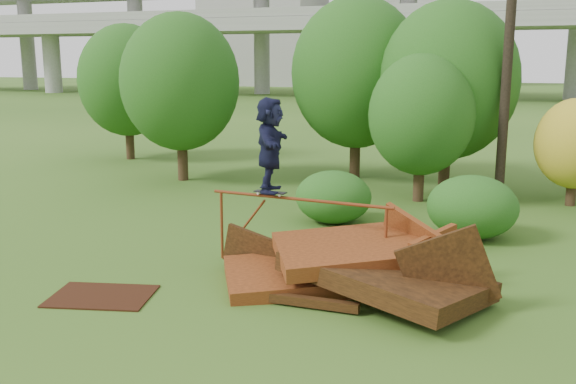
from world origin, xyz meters
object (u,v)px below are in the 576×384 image
(scrap_pile, at_px, (354,268))
(utility_pole, at_px, (511,18))
(flat_plate, at_px, (102,296))
(skater, at_px, (270,145))

(scrap_pile, xyz_separation_m, utility_pole, (2.30, 8.45, 4.92))
(flat_plate, bearing_deg, skater, 50.97)
(scrap_pile, bearing_deg, utility_pole, 74.80)
(flat_plate, bearing_deg, utility_pole, 57.84)
(utility_pole, bearing_deg, flat_plate, -122.16)
(skater, height_order, flat_plate, skater)
(skater, height_order, utility_pole, utility_pole)
(skater, xyz_separation_m, utility_pole, (4.29, 7.61, 2.83))
(scrap_pile, relative_size, skater, 2.91)
(scrap_pile, xyz_separation_m, skater, (-1.99, 0.85, 2.10))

